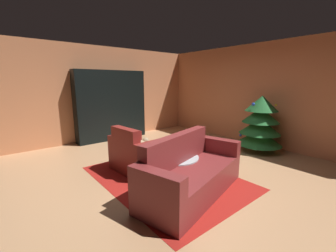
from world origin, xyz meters
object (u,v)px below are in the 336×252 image
object	(u,v)px
bottle_on_table	(182,147)
coffee_table	(176,159)
bookshelf_unit	(115,107)
couch_red	(191,174)
armchair_red	(137,155)
book_stack_on_table	(174,155)
decorated_tree	(260,124)

from	to	relation	value
bottle_on_table	coffee_table	bearing A→B (deg)	-75.04
bookshelf_unit	couch_red	xyz separation A→B (m)	(3.74, -0.60, -0.65)
bookshelf_unit	coffee_table	xyz separation A→B (m)	(3.28, -0.50, -0.56)
couch_red	bottle_on_table	size ratio (longest dim) A/B	7.34
armchair_red	book_stack_on_table	size ratio (longest dim) A/B	4.81
armchair_red	couch_red	size ratio (longest dim) A/B	0.51
bottle_on_table	bookshelf_unit	bearing A→B (deg)	174.84
armchair_red	coffee_table	world-z (taller)	armchair_red
bookshelf_unit	armchair_red	distance (m)	2.68
armchair_red	bookshelf_unit	bearing A→B (deg)	162.61
bookshelf_unit	armchair_red	xyz separation A→B (m)	(2.49, -0.78, -0.65)
couch_red	coffee_table	world-z (taller)	couch_red
couch_red	bookshelf_unit	bearing A→B (deg)	170.97
bottle_on_table	book_stack_on_table	bearing A→B (deg)	-75.24
bottle_on_table	decorated_tree	xyz separation A→B (m)	(0.11, 2.48, 0.14)
book_stack_on_table	decorated_tree	world-z (taller)	decorated_tree
bookshelf_unit	armchair_red	bearing A→B (deg)	-17.39
armchair_red	decorated_tree	distance (m)	3.11
couch_red	bottle_on_table	world-z (taller)	couch_red
armchair_red	couch_red	bearing A→B (deg)	8.31
bookshelf_unit	decorated_tree	world-z (taller)	bookshelf_unit
armchair_red	bottle_on_table	size ratio (longest dim) A/B	3.75
bookshelf_unit	bottle_on_table	distance (m)	3.27
bottle_on_table	decorated_tree	bearing A→B (deg)	87.47
armchair_red	couch_red	world-z (taller)	couch_red
coffee_table	decorated_tree	world-z (taller)	decorated_tree
armchair_red	bottle_on_table	distance (m)	0.92
bookshelf_unit	coffee_table	size ratio (longest dim) A/B	2.62
decorated_tree	armchair_red	bearing A→B (deg)	-106.00
couch_red	decorated_tree	xyz separation A→B (m)	(-0.41, 2.79, 0.38)
coffee_table	book_stack_on_table	size ratio (longest dim) A/B	3.55
armchair_red	coffee_table	distance (m)	0.85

